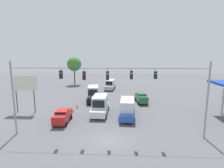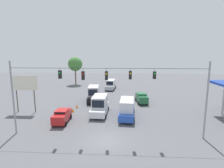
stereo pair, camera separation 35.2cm
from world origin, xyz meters
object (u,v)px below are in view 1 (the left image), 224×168
at_px(roadside_billboard, 24,85).
at_px(sedan_green_oncoming_far, 141,98).
at_px(box_truck_blue_crossing_near, 127,108).
at_px(traffic_cone_fourth, 77,106).
at_px(box_truck_black_withflow_far, 93,94).
at_px(box_truck_white_withflow_mid, 100,105).
at_px(sedan_red_parked_shoulder, 62,116).
at_px(traffic_cone_nearest, 63,121).
at_px(traffic_cone_second, 69,115).
at_px(overhead_signal_span, 107,89).
at_px(tree_horizon_left, 74,64).
at_px(traffic_cone_third, 73,110).
at_px(box_truck_silver_withflow_deep, 110,85).

bearing_deg(roadside_billboard, sedan_green_oncoming_far, -160.83).
bearing_deg(box_truck_blue_crossing_near, sedan_green_oncoming_far, -110.66).
xyz_separation_m(traffic_cone_fourth, roadside_billboard, (7.87, 2.66, 4.22)).
bearing_deg(traffic_cone_fourth, box_truck_black_withflow_far, -114.91).
height_order(box_truck_white_withflow_mid, sedan_red_parked_shoulder, box_truck_white_withflow_mid).
bearing_deg(sedan_green_oncoming_far, traffic_cone_nearest, 42.56).
height_order(traffic_cone_second, roadside_billboard, roadside_billboard).
xyz_separation_m(overhead_signal_span, roadside_billboard, (14.18, -7.83, -1.16)).
distance_m(roadside_billboard, tree_horizon_left, 27.75).
bearing_deg(box_truck_blue_crossing_near, traffic_cone_third, -10.94).
bearing_deg(roadside_billboard, traffic_cone_fourth, -161.29).
height_order(box_truck_silver_withflow_deep, traffic_cone_fourth, box_truck_silver_withflow_deep).
distance_m(sedan_red_parked_shoulder, traffic_cone_second, 2.06).
height_order(traffic_cone_third, roadside_billboard, roadside_billboard).
xyz_separation_m(box_truck_black_withflow_far, traffic_cone_second, (2.18, 9.61, -1.17)).
height_order(overhead_signal_span, tree_horizon_left, overhead_signal_span).
xyz_separation_m(box_truck_black_withflow_far, tree_horizon_left, (9.17, -20.17, 4.97)).
height_order(box_truck_blue_crossing_near, traffic_cone_third, box_truck_blue_crossing_near).
relative_size(box_truck_silver_withflow_deep, box_truck_white_withflow_mid, 1.08).
bearing_deg(overhead_signal_span, box_truck_blue_crossing_near, -111.82).
bearing_deg(box_truck_silver_withflow_deep, box_truck_blue_crossing_near, 100.41).
distance_m(box_truck_blue_crossing_near, sedan_green_oncoming_far, 8.86).
distance_m(traffic_cone_second, traffic_cone_third, 2.49).
xyz_separation_m(overhead_signal_span, tree_horizon_left, (13.24, -35.49, 0.77)).
distance_m(box_truck_silver_withflow_deep, traffic_cone_second, 22.92).
distance_m(box_truck_white_withflow_mid, traffic_cone_third, 4.79).
bearing_deg(traffic_cone_third, traffic_cone_nearest, 88.95).
bearing_deg(box_truck_white_withflow_mid, box_truck_black_withflow_far, -73.20).
relative_size(sedan_green_oncoming_far, roadside_billboard, 0.74).
distance_m(overhead_signal_span, traffic_cone_fourth, 13.37).
height_order(box_truck_black_withflow_far, traffic_cone_nearest, box_truck_black_withflow_far).
relative_size(box_truck_blue_crossing_near, box_truck_black_withflow_far, 1.09).
height_order(box_truck_blue_crossing_near, tree_horizon_left, tree_horizon_left).
relative_size(traffic_cone_nearest, roadside_billboard, 0.12).
bearing_deg(box_truck_black_withflow_far, overhead_signal_span, 104.86).
bearing_deg(traffic_cone_third, box_truck_blue_crossing_near, 169.06).
bearing_deg(tree_horizon_left, traffic_cone_nearest, 101.93).
distance_m(sedan_green_oncoming_far, tree_horizon_left, 28.63).
distance_m(overhead_signal_span, sedan_green_oncoming_far, 16.50).
bearing_deg(overhead_signal_span, traffic_cone_second, -42.42).
distance_m(traffic_cone_nearest, roadside_billboard, 9.76).
distance_m(box_truck_white_withflow_mid, traffic_cone_second, 5.03).
relative_size(box_truck_white_withflow_mid, traffic_cone_third, 8.33).
relative_size(sedan_green_oncoming_far, traffic_cone_third, 6.32).
distance_m(traffic_cone_third, tree_horizon_left, 28.80).
xyz_separation_m(traffic_cone_nearest, traffic_cone_fourth, (-0.18, -6.95, 0.00)).
xyz_separation_m(box_truck_blue_crossing_near, sedan_red_parked_shoulder, (9.26, 2.68, -0.45)).
xyz_separation_m(box_truck_white_withflow_mid, sedan_red_parked_shoulder, (4.91, 3.92, -0.51)).
relative_size(box_truck_blue_crossing_near, tree_horizon_left, 0.79).
xyz_separation_m(overhead_signal_span, traffic_cone_nearest, (6.49, -3.54, -5.37)).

